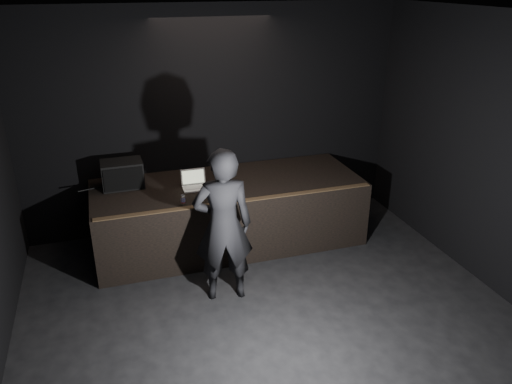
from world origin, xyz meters
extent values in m
plane|color=black|center=(0.00, 0.00, 0.00)|extent=(7.00, 7.00, 0.00)
cube|color=black|center=(0.00, 3.50, 1.75)|extent=(6.00, 0.10, 3.50)
cube|color=black|center=(0.00, 0.00, 3.50)|extent=(6.00, 7.00, 0.04)
cube|color=black|center=(0.00, 2.73, 0.50)|extent=(4.00, 1.50, 1.00)
cube|color=brown|center=(0.00, 2.02, 1.01)|extent=(3.92, 0.10, 0.01)
cube|color=black|center=(-1.50, 3.04, 1.20)|extent=(0.59, 0.42, 0.39)
cube|color=black|center=(-1.50, 2.83, 1.20)|extent=(0.55, 0.03, 0.33)
cylinder|color=black|center=(-1.68, 3.14, 1.01)|extent=(0.93, 0.25, 0.02)
cube|color=silver|center=(-0.52, 2.63, 1.01)|extent=(0.36, 0.25, 0.02)
cube|color=silver|center=(-0.52, 2.63, 1.02)|extent=(0.30, 0.15, 0.00)
cube|color=silver|center=(-0.51, 2.79, 1.13)|extent=(0.36, 0.08, 0.23)
cube|color=#B2D63F|center=(-0.51, 2.78, 1.13)|extent=(0.32, 0.06, 0.18)
cylinder|color=silver|center=(-0.78, 2.14, 1.07)|extent=(0.06, 0.06, 0.15)
cylinder|color=#1C229C|center=(-0.78, 2.14, 1.08)|extent=(0.06, 0.06, 0.06)
cylinder|color=maroon|center=(-0.78, 2.14, 1.04)|extent=(0.06, 0.06, 0.01)
cylinder|color=white|center=(-0.40, 3.10, 1.05)|extent=(0.08, 0.08, 0.10)
cube|color=silver|center=(0.03, 2.08, 1.01)|extent=(0.04, 0.15, 0.03)
imported|color=black|center=(-0.42, 1.36, 1.01)|extent=(0.79, 0.57, 2.02)
camera|label=1|loc=(-1.69, -3.98, 3.85)|focal=35.00mm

